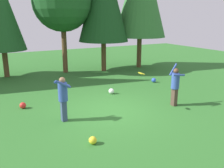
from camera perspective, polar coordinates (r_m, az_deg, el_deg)
ground_plane at (r=10.07m, az=-0.54°, el=-6.27°), size 40.00×40.00×0.00m
person_thrower at (r=10.71m, az=14.56°, el=0.07°), size 0.58×0.52×1.82m
person_catcher at (r=8.99m, az=-11.39°, el=-2.60°), size 0.63×0.57×1.66m
frisbee at (r=9.65m, az=6.94°, el=2.47°), size 0.32×0.33×0.10m
ball_blue at (r=14.57m, az=9.74°, el=0.89°), size 0.27×0.27×0.27m
ball_red at (r=10.93m, az=-20.13°, el=-4.73°), size 0.27×0.27×0.27m
ball_yellow at (r=7.57m, az=-4.52°, el=-12.99°), size 0.24×0.24×0.24m
ball_white at (r=12.20m, az=-0.15°, el=-1.68°), size 0.28×0.28×0.28m
tree_center at (r=17.02m, az=-11.60°, el=18.31°), size 3.89×3.89×6.65m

